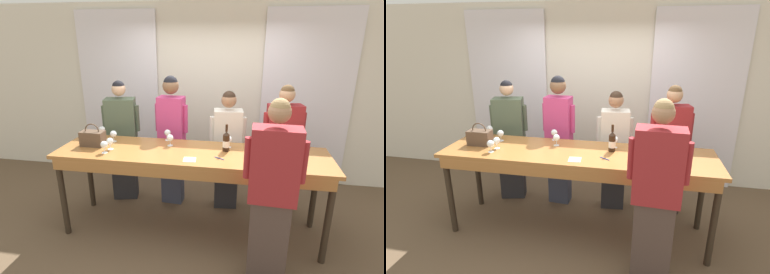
{
  "view_description": "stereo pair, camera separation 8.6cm",
  "coord_description": "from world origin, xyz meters",
  "views": [
    {
      "loc": [
        0.56,
        -3.13,
        2.29
      ],
      "look_at": [
        0.0,
        0.08,
        1.19
      ],
      "focal_mm": 28.0,
      "sensor_mm": 36.0,
      "label": 1
    },
    {
      "loc": [
        0.65,
        -3.11,
        2.29
      ],
      "look_at": [
        0.0,
        0.08,
        1.19
      ],
      "focal_mm": 28.0,
      "sensor_mm": 36.0,
      "label": 2
    }
  ],
  "objects": [
    {
      "name": "ground_plane",
      "position": [
        0.0,
        0.0,
        0.0
      ],
      "size": [
        18.0,
        18.0,
        0.0
      ],
      "primitive_type": "plane",
      "color": "brown"
    },
    {
      "name": "wall_back",
      "position": [
        0.0,
        1.63,
        1.4
      ],
      "size": [
        12.0,
        0.06,
        2.8
      ],
      "color": "silver",
      "rests_on": "ground_plane"
    },
    {
      "name": "curtain_panel_left",
      "position": [
        -1.49,
        1.57,
        1.34
      ],
      "size": [
        1.32,
        0.03,
        2.69
      ],
      "color": "white",
      "rests_on": "ground_plane"
    },
    {
      "name": "curtain_panel_right",
      "position": [
        1.49,
        1.57,
        1.34
      ],
      "size": [
        1.32,
        0.03,
        2.69
      ],
      "color": "white",
      "rests_on": "ground_plane"
    },
    {
      "name": "tasting_bar",
      "position": [
        0.0,
        -0.03,
        0.94
      ],
      "size": [
        3.1,
        0.79,
        1.04
      ],
      "color": "#9E6633",
      "rests_on": "ground_plane"
    },
    {
      "name": "wine_bottle",
      "position": [
        0.39,
        0.1,
        1.16
      ],
      "size": [
        0.08,
        0.08,
        0.31
      ],
      "color": "black",
      "rests_on": "tasting_bar"
    },
    {
      "name": "handbag",
      "position": [
        -1.19,
        0.0,
        1.14
      ],
      "size": [
        0.28,
        0.15,
        0.27
      ],
      "color": "brown",
      "rests_on": "tasting_bar"
    },
    {
      "name": "wine_glass_front_left",
      "position": [
        -0.93,
        -0.08,
        1.14
      ],
      "size": [
        0.08,
        0.08,
        0.14
      ],
      "color": "white",
      "rests_on": "tasting_bar"
    },
    {
      "name": "wine_glass_front_mid",
      "position": [
        -0.95,
        -0.2,
        1.14
      ],
      "size": [
        0.08,
        0.08,
        0.14
      ],
      "color": "white",
      "rests_on": "tasting_bar"
    },
    {
      "name": "wine_glass_front_right",
      "position": [
        -1.01,
        0.17,
        1.14
      ],
      "size": [
        0.08,
        0.08,
        0.14
      ],
      "color": "white",
      "rests_on": "tasting_bar"
    },
    {
      "name": "wine_glass_center_left",
      "position": [
        0.41,
        0.22,
        1.14
      ],
      "size": [
        0.08,
        0.08,
        0.14
      ],
      "color": "white",
      "rests_on": "tasting_bar"
    },
    {
      "name": "wine_glass_center_mid",
      "position": [
        -0.28,
        0.15,
        1.14
      ],
      "size": [
        0.08,
        0.08,
        0.14
      ],
      "color": "white",
      "rests_on": "tasting_bar"
    },
    {
      "name": "wine_glass_center_right",
      "position": [
        -0.36,
        0.34,
        1.14
      ],
      "size": [
        0.08,
        0.08,
        0.14
      ],
      "color": "white",
      "rests_on": "tasting_bar"
    },
    {
      "name": "wine_glass_back_left",
      "position": [
        -1.24,
        0.33,
        1.14
      ],
      "size": [
        0.08,
        0.08,
        0.14
      ],
      "color": "white",
      "rests_on": "tasting_bar"
    },
    {
      "name": "napkin",
      "position": [
        0.03,
        -0.24,
        1.04
      ],
      "size": [
        0.14,
        0.14,
        0.0
      ],
      "color": "white",
      "rests_on": "tasting_bar"
    },
    {
      "name": "pen",
      "position": [
        0.34,
        -0.15,
        1.05
      ],
      "size": [
        0.11,
        0.07,
        0.01
      ],
      "color": "#193399",
      "rests_on": "tasting_bar"
    },
    {
      "name": "guest_olive_jacket",
      "position": [
        -1.1,
        0.65,
        0.88
      ],
      "size": [
        0.52,
        0.33,
        1.73
      ],
      "color": "#28282D",
      "rests_on": "ground_plane"
    },
    {
      "name": "guest_pink_top",
      "position": [
        -0.38,
        0.65,
        0.96
      ],
      "size": [
        0.46,
        0.25,
        1.81
      ],
      "color": "#383D51",
      "rests_on": "ground_plane"
    },
    {
      "name": "guest_cream_sweater",
      "position": [
        0.38,
        0.65,
        0.85
      ],
      "size": [
        0.48,
        0.27,
        1.64
      ],
      "color": "#28282D",
      "rests_on": "ground_plane"
    },
    {
      "name": "guest_striped_shirt",
      "position": [
        1.08,
        0.65,
        0.89
      ],
      "size": [
        0.54,
        0.28,
        1.74
      ],
      "color": "#473833",
      "rests_on": "ground_plane"
    },
    {
      "name": "host_pouring",
      "position": [
        0.86,
        -0.65,
        0.93
      ],
      "size": [
        0.54,
        0.25,
        1.82
      ],
      "color": "#473833",
      "rests_on": "ground_plane"
    }
  ]
}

